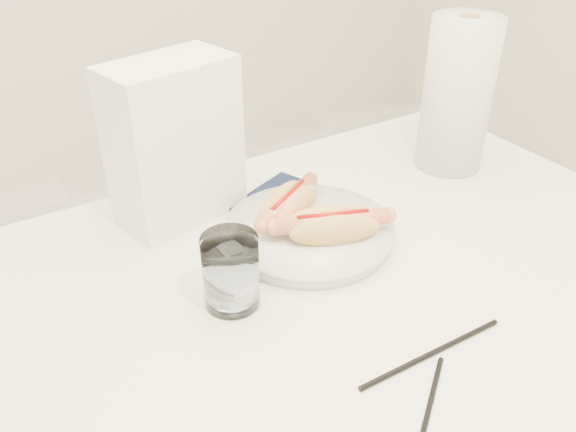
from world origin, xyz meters
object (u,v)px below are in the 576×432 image
table (317,323)px  hotdog_left (288,205)px  water_glass (231,271)px  paper_towel_roll (457,95)px  napkin_box (174,142)px  plate (309,234)px  hotdog_right (332,225)px

table → hotdog_left: bearing=72.5°
table → water_glass: water_glass is taller
water_glass → paper_towel_roll: (0.53, 0.14, 0.09)m
table → napkin_box: size_ratio=4.68×
paper_towel_roll → hotdog_left: bearing=-176.2°
plate → hotdog_left: 0.06m
hotdog_right → napkin_box: (-0.15, 0.21, 0.09)m
hotdog_right → paper_towel_roll: 0.38m
hotdog_left → water_glass: bearing=-174.1°
hotdog_left → water_glass: size_ratio=1.47×
plate → water_glass: size_ratio=2.45×
water_glass → hotdog_right: bearing=9.2°
table → hotdog_left: 0.19m
hotdog_left → water_glass: water_glass is taller
napkin_box → paper_towel_roll: (0.50, -0.10, 0.01)m
water_glass → napkin_box: size_ratio=0.40×
hotdog_right → napkin_box: napkin_box is taller
hotdog_right → water_glass: size_ratio=1.64×
table → paper_towel_roll: bearing=23.2°
napkin_box → plate: bearing=-64.3°
napkin_box → paper_towel_roll: 0.51m
hotdog_left → napkin_box: (-0.13, 0.13, 0.09)m
water_glass → napkin_box: 0.26m
table → hotdog_left: size_ratio=7.91×
plate → napkin_box: 0.25m
plate → hotdog_right: (0.01, -0.04, 0.03)m
table → water_glass: size_ratio=11.65×
table → napkin_box: 0.35m
hotdog_left → paper_towel_roll: bearing=-26.1°
paper_towel_roll → napkin_box: bearing=168.2°
hotdog_right → napkin_box: bearing=146.2°
hotdog_right → water_glass: 0.19m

